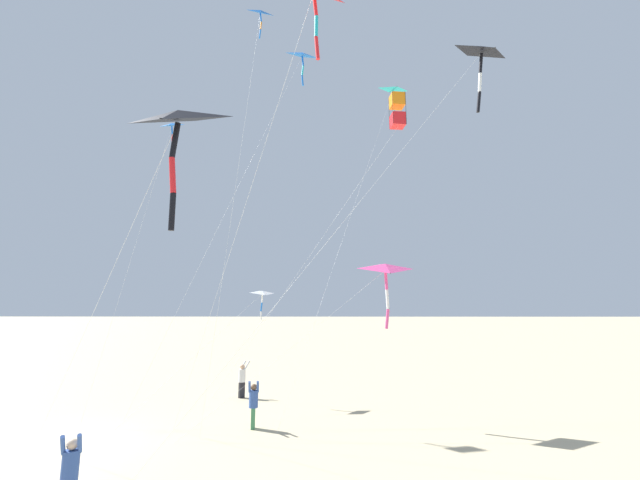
{
  "coord_description": "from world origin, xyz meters",
  "views": [
    {
      "loc": [
        13.9,
        8.74,
        4.33
      ],
      "look_at": [
        -4.11,
        8.45,
        7.47
      ],
      "focal_mm": 22.83,
      "sensor_mm": 36.0,
      "label": 1
    }
  ],
  "objects_px": {
    "kite_delta_rainbow_low_near": "(386,269)",
    "kite_delta_orange_high_right": "(262,294)",
    "kite_delta_yellow_midlevel": "(260,15)",
    "person_adult_flyer": "(253,402)",
    "person_child_green_jacket": "(70,471)",
    "kite_delta_checkered_midright": "(177,119)",
    "kite_delta_magenta_far_left": "(481,52)",
    "kite_delta_green_low_center": "(171,127)",
    "kite_box_blue_topmost": "(397,111)",
    "kite_delta_white_trailing": "(393,90)",
    "kite_delta_small_distant": "(302,55)",
    "person_child_grey_jacket": "(242,378)"
  },
  "relations": [
    {
      "from": "kite_delta_magenta_far_left",
      "to": "kite_box_blue_topmost",
      "type": "xyz_separation_m",
      "value": [
        -6.22,
        -2.17,
        0.78
      ]
    },
    {
      "from": "kite_delta_checkered_midright",
      "to": "kite_delta_white_trailing",
      "type": "relative_size",
      "value": 0.48
    },
    {
      "from": "kite_delta_magenta_far_left",
      "to": "kite_delta_white_trailing",
      "type": "relative_size",
      "value": 0.73
    },
    {
      "from": "kite_delta_yellow_midlevel",
      "to": "kite_box_blue_topmost",
      "type": "bearing_deg",
      "value": 118.82
    },
    {
      "from": "kite_box_blue_topmost",
      "to": "kite_delta_small_distant",
      "type": "xyz_separation_m",
      "value": [
        -4.66,
        -5.49,
        6.58
      ]
    },
    {
      "from": "person_child_green_jacket",
      "to": "kite_delta_yellow_midlevel",
      "type": "height_order",
      "value": "kite_delta_yellow_midlevel"
    },
    {
      "from": "person_adult_flyer",
      "to": "kite_delta_rainbow_low_near",
      "type": "relative_size",
      "value": 0.21
    },
    {
      "from": "kite_delta_rainbow_low_near",
      "to": "kite_delta_orange_high_right",
      "type": "xyz_separation_m",
      "value": [
        -3.74,
        -5.75,
        -0.86
      ]
    },
    {
      "from": "person_child_grey_jacket",
      "to": "kite_delta_white_trailing",
      "type": "height_order",
      "value": "kite_delta_white_trailing"
    },
    {
      "from": "kite_delta_checkered_midright",
      "to": "kite_delta_orange_high_right",
      "type": "height_order",
      "value": "kite_delta_checkered_midright"
    },
    {
      "from": "person_adult_flyer",
      "to": "kite_delta_yellow_midlevel",
      "type": "relative_size",
      "value": 0.1
    },
    {
      "from": "person_child_grey_jacket",
      "to": "kite_delta_yellow_midlevel",
      "type": "bearing_deg",
      "value": 14.84
    },
    {
      "from": "person_child_grey_jacket",
      "to": "kite_delta_magenta_far_left",
      "type": "bearing_deg",
      "value": 55.49
    },
    {
      "from": "person_adult_flyer",
      "to": "person_child_green_jacket",
      "type": "height_order",
      "value": "person_child_green_jacket"
    },
    {
      "from": "kite_delta_magenta_far_left",
      "to": "kite_delta_small_distant",
      "type": "height_order",
      "value": "kite_delta_small_distant"
    },
    {
      "from": "kite_delta_white_trailing",
      "to": "kite_delta_yellow_midlevel",
      "type": "bearing_deg",
      "value": -38.93
    },
    {
      "from": "kite_delta_orange_high_right",
      "to": "kite_box_blue_topmost",
      "type": "bearing_deg",
      "value": 89.25
    },
    {
      "from": "person_child_green_jacket",
      "to": "kite_box_blue_topmost",
      "type": "xyz_separation_m",
      "value": [
        -11.32,
        9.35,
        14.07
      ]
    },
    {
      "from": "kite_delta_green_low_center",
      "to": "person_child_green_jacket",
      "type": "bearing_deg",
      "value": 13.78
    },
    {
      "from": "kite_delta_checkered_midright",
      "to": "kite_box_blue_topmost",
      "type": "distance_m",
      "value": 14.66
    },
    {
      "from": "kite_delta_yellow_midlevel",
      "to": "person_adult_flyer",
      "type": "bearing_deg",
      "value": 22.1
    },
    {
      "from": "kite_delta_checkered_midright",
      "to": "kite_delta_magenta_far_left",
      "type": "height_order",
      "value": "kite_delta_magenta_far_left"
    },
    {
      "from": "person_child_green_jacket",
      "to": "kite_delta_orange_high_right",
      "type": "bearing_deg",
      "value": 169.1
    },
    {
      "from": "kite_box_blue_topmost",
      "to": "kite_delta_green_low_center",
      "type": "distance_m",
      "value": 11.98
    },
    {
      "from": "kite_delta_magenta_far_left",
      "to": "kite_delta_green_low_center",
      "type": "bearing_deg",
      "value": -110.1
    },
    {
      "from": "person_child_grey_jacket",
      "to": "kite_delta_green_low_center",
      "type": "bearing_deg",
      "value": -61.73
    },
    {
      "from": "person_child_grey_jacket",
      "to": "kite_delta_checkered_midright",
      "type": "xyz_separation_m",
      "value": [
        11.92,
        0.52,
        8.14
      ]
    },
    {
      "from": "person_adult_flyer",
      "to": "kite_box_blue_topmost",
      "type": "relative_size",
      "value": 0.11
    },
    {
      "from": "person_adult_flyer",
      "to": "kite_delta_rainbow_low_near",
      "type": "xyz_separation_m",
      "value": [
        -0.89,
        5.23,
        5.09
      ]
    },
    {
      "from": "kite_delta_checkered_midright",
      "to": "kite_delta_yellow_midlevel",
      "type": "relative_size",
      "value": 0.53
    },
    {
      "from": "kite_delta_checkered_midright",
      "to": "kite_delta_yellow_midlevel",
      "type": "bearing_deg",
      "value": 174.24
    },
    {
      "from": "person_adult_flyer",
      "to": "person_child_grey_jacket",
      "type": "xyz_separation_m",
      "value": [
        -5.44,
        -1.54,
        0.02
      ]
    },
    {
      "from": "kite_delta_rainbow_low_near",
      "to": "kite_delta_orange_high_right",
      "type": "distance_m",
      "value": 6.91
    },
    {
      "from": "kite_delta_checkered_midright",
      "to": "kite_delta_magenta_far_left",
      "type": "distance_m",
      "value": 12.09
    },
    {
      "from": "person_adult_flyer",
      "to": "person_child_grey_jacket",
      "type": "bearing_deg",
      "value": -164.15
    },
    {
      "from": "person_child_green_jacket",
      "to": "kite_delta_checkered_midright",
      "type": "height_order",
      "value": "kite_delta_checkered_midright"
    },
    {
      "from": "kite_delta_magenta_far_left",
      "to": "kite_delta_rainbow_low_near",
      "type": "bearing_deg",
      "value": -125.65
    },
    {
      "from": "kite_delta_yellow_midlevel",
      "to": "kite_delta_rainbow_low_near",
      "type": "xyz_separation_m",
      "value": [
        -0.16,
        5.52,
        -11.87
      ]
    },
    {
      "from": "kite_delta_magenta_far_left",
      "to": "kite_delta_rainbow_low_near",
      "type": "relative_size",
      "value": 1.74
    },
    {
      "from": "kite_delta_magenta_far_left",
      "to": "kite_box_blue_topmost",
      "type": "height_order",
      "value": "kite_box_blue_topmost"
    },
    {
      "from": "person_adult_flyer",
      "to": "kite_delta_white_trailing",
      "type": "xyz_separation_m",
      "value": [
        -10.38,
        7.5,
        18.74
      ]
    },
    {
      "from": "person_adult_flyer",
      "to": "kite_delta_yellow_midlevel",
      "type": "xyz_separation_m",
      "value": [
        -0.73,
        -0.3,
        16.97
      ]
    },
    {
      "from": "person_adult_flyer",
      "to": "kite_delta_green_low_center",
      "type": "bearing_deg",
      "value": -123.48
    },
    {
      "from": "kite_delta_rainbow_low_near",
      "to": "kite_delta_checkered_midright",
      "type": "bearing_deg",
      "value": -40.28
    },
    {
      "from": "person_adult_flyer",
      "to": "kite_delta_checkered_midright",
      "type": "relative_size",
      "value": 0.18
    },
    {
      "from": "kite_delta_small_distant",
      "to": "person_child_grey_jacket",
      "type": "bearing_deg",
      "value": -35.46
    },
    {
      "from": "person_adult_flyer",
      "to": "kite_box_blue_topmost",
      "type": "height_order",
      "value": "kite_box_blue_topmost"
    },
    {
      "from": "kite_delta_checkered_midright",
      "to": "kite_delta_small_distant",
      "type": "xyz_separation_m",
      "value": [
        -15.69,
        2.16,
        12.49
      ]
    },
    {
      "from": "kite_box_blue_topmost",
      "to": "kite_delta_rainbow_low_near",
      "type": "xyz_separation_m",
      "value": [
        3.65,
        -1.41,
        -8.98
      ]
    },
    {
      "from": "person_child_green_jacket",
      "to": "kite_delta_checkered_midright",
      "type": "xyz_separation_m",
      "value": [
        -0.29,
        1.7,
        8.15
      ]
    }
  ]
}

